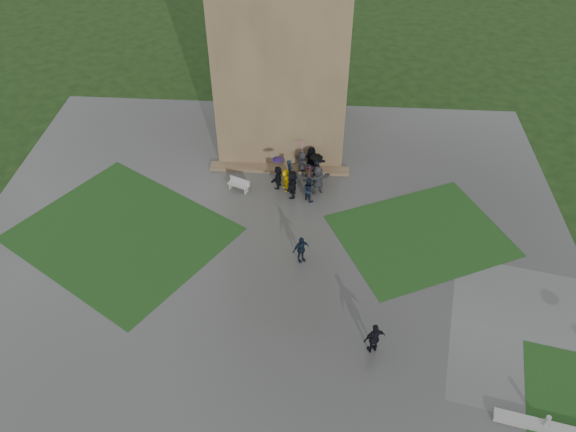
# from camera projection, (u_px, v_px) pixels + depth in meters

# --- Properties ---
(ground) EXTENTS (120.00, 120.00, 0.00)m
(ground) POSITION_uv_depth(u_px,v_px,m) (263.00, 296.00, 28.51)
(ground) COLOR black
(plaza) EXTENTS (34.00, 34.00, 0.02)m
(plaza) POSITION_uv_depth(u_px,v_px,m) (267.00, 267.00, 29.99)
(plaza) COLOR #393937
(plaza) RESTS_ON ground
(lawn_inset_left) EXTENTS (14.10, 13.46, 0.01)m
(lawn_inset_left) POSITION_uv_depth(u_px,v_px,m) (122.00, 234.00, 31.90)
(lawn_inset_left) COLOR #153512
(lawn_inset_left) RESTS_ON plaza
(lawn_inset_right) EXTENTS (11.12, 10.15, 0.01)m
(lawn_inset_right) POSITION_uv_depth(u_px,v_px,m) (421.00, 235.00, 31.79)
(lawn_inset_right) COLOR #153512
(lawn_inset_right) RESTS_ON plaza
(tower) EXTENTS (8.00, 8.00, 18.00)m
(tower) POSITION_uv_depth(u_px,v_px,m) (284.00, 6.00, 33.71)
(tower) COLOR brown
(tower) RESTS_ON ground
(tower_plinth) EXTENTS (9.00, 0.80, 0.22)m
(tower_plinth) POSITION_uv_depth(u_px,v_px,m) (280.00, 169.00, 36.33)
(tower_plinth) COLOR brown
(tower_plinth) RESTS_ON plaza
(bench) EXTENTS (1.44, 0.95, 0.80)m
(bench) POSITION_uv_depth(u_px,v_px,m) (239.00, 184.00, 34.62)
(bench) COLOR #A2A19D
(bench) RESTS_ON plaza
(visitor_cluster) EXTENTS (3.85, 3.98, 2.55)m
(visitor_cluster) POSITION_uv_depth(u_px,v_px,m) (303.00, 171.00, 34.54)
(visitor_cluster) COLOR black
(visitor_cluster) RESTS_ON plaza
(pedestrian_mid) EXTENTS (1.12, 1.01, 1.67)m
(pedestrian_mid) POSITION_uv_depth(u_px,v_px,m) (301.00, 249.00, 29.79)
(pedestrian_mid) COLOR black
(pedestrian_mid) RESTS_ON plaza
(pedestrian_near) EXTENTS (1.22, 0.98, 1.81)m
(pedestrian_near) POSITION_uv_depth(u_px,v_px,m) (374.00, 338.00, 25.44)
(pedestrian_near) COLOR black
(pedestrian_near) RESTS_ON plaza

